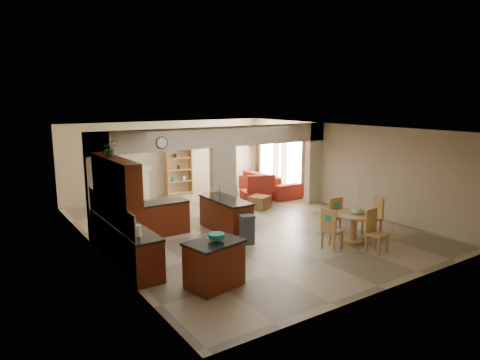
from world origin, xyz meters
TOP-DOWN VIEW (x-y plane):
  - floor at (0.00, 0.00)m, footprint 10.00×10.00m
  - ceiling at (0.00, 0.00)m, footprint 10.00×10.00m
  - wall_back at (0.00, 5.00)m, footprint 8.00×0.00m
  - wall_front at (0.00, -5.00)m, footprint 8.00×0.00m
  - wall_left at (-4.00, 0.00)m, footprint 0.00×10.00m
  - wall_right at (4.00, 0.00)m, footprint 0.00×10.00m
  - partition_left_pier at (-3.70, 1.00)m, footprint 0.60×0.25m
  - partition_center_pier at (0.00, 1.00)m, footprint 0.80×0.25m
  - partition_right_pier at (3.70, 1.00)m, footprint 0.60×0.25m
  - partition_header at (0.00, 1.00)m, footprint 8.00×0.25m
  - kitchen_counter at (-3.26, -0.25)m, footprint 2.52×3.29m
  - upper_cabinets at (-3.82, -0.80)m, footprint 0.35×2.40m
  - peninsula at (-0.60, -0.11)m, footprint 0.70×1.85m
  - wall_clock at (-2.00, 0.85)m, footprint 0.34×0.03m
  - rug at (1.20, 2.10)m, footprint 1.60×1.30m
  - fireplace at (-1.60, 4.83)m, footprint 1.60×0.35m
  - shelving_unit at (0.35, 4.82)m, footprint 1.00×0.32m
  - window_a at (3.97, 2.30)m, footprint 0.02×0.90m
  - window_b at (3.97, 4.00)m, footprint 0.02×0.90m
  - glazed_door at (3.97, 3.15)m, footprint 0.02×0.70m
  - drape_a_left at (3.93, 1.70)m, footprint 0.10×0.28m
  - drape_a_right at (3.93, 2.90)m, footprint 0.10×0.28m
  - drape_b_left at (3.93, 3.40)m, footprint 0.10×0.28m
  - drape_b_right at (3.93, 4.60)m, footprint 0.10×0.28m
  - ceiling_fan at (1.50, 3.00)m, footprint 1.00×1.00m
  - kitchen_island at (-2.67, -3.05)m, footprint 1.20×0.96m
  - teal_bowl at (-2.62, -3.05)m, footprint 0.31×0.31m
  - trash_can at (-0.73, -1.34)m, footprint 0.38×0.35m
  - dining_table at (1.64, -2.71)m, footprint 1.08×1.08m
  - fruit_bowl at (1.69, -2.76)m, footprint 0.31×0.31m
  - sofa at (3.30, 3.01)m, footprint 2.82×1.21m
  - chaise at (2.12, 2.26)m, footprint 1.20×1.10m
  - armchair at (0.98, 2.51)m, footprint 1.01×1.02m
  - ottoman at (1.64, 1.36)m, footprint 0.77×0.77m
  - plant at (-3.82, -0.55)m, footprint 0.37×0.34m
  - chair_north at (1.65, -1.97)m, footprint 0.47×0.47m
  - chair_east at (2.56, -2.61)m, footprint 0.52×0.52m
  - chair_south at (1.49, -3.47)m, footprint 0.45×0.45m
  - chair_west at (0.71, -2.80)m, footprint 0.50×0.50m

SIDE VIEW (x-z plane):
  - floor at x=0.00m, z-range 0.00..0.00m
  - rug at x=1.20m, z-range 0.00..0.01m
  - chaise at x=2.12m, z-range 0.00..0.40m
  - ottoman at x=1.64m, z-range 0.00..0.43m
  - armchair at x=0.98m, z-range 0.00..0.67m
  - trash_can at x=-0.73m, z-range 0.00..0.69m
  - sofa at x=3.30m, z-range 0.00..0.81m
  - peninsula at x=-0.60m, z-range 0.00..0.91m
  - kitchen_island at x=-2.67m, z-range 0.00..0.92m
  - kitchen_counter at x=-3.26m, z-range -0.27..1.20m
  - dining_table at x=1.64m, z-range 0.13..0.86m
  - chair_north at x=1.65m, z-range 0.04..1.07m
  - chair_east at x=2.56m, z-range 0.04..1.07m
  - chair_south at x=1.49m, z-range 0.04..1.07m
  - chair_west at x=0.71m, z-range 0.04..1.07m
  - fireplace at x=-1.60m, z-range 0.01..1.21m
  - fruit_bowl at x=1.69m, z-range 0.74..0.91m
  - shelving_unit at x=0.35m, z-range 0.00..1.80m
  - teal_bowl at x=-2.62m, z-range 0.92..1.07m
  - glazed_door at x=3.97m, z-range 0.00..2.10m
  - partition_center_pier at x=0.00m, z-range 0.00..2.20m
  - drape_a_left at x=3.93m, z-range 0.05..2.35m
  - drape_a_right at x=3.93m, z-range 0.05..2.35m
  - drape_b_left at x=3.93m, z-range 0.05..2.35m
  - drape_b_right at x=3.93m, z-range 0.05..2.35m
  - window_a at x=3.97m, z-range 0.25..2.15m
  - window_b at x=3.97m, z-range 0.25..2.15m
  - partition_left_pier at x=-3.70m, z-range 0.00..2.80m
  - partition_right_pier at x=3.70m, z-range 0.00..2.80m
  - wall_back at x=0.00m, z-range -2.60..5.40m
  - wall_front at x=0.00m, z-range -2.60..5.40m
  - wall_left at x=-4.00m, z-range -3.60..6.40m
  - wall_right at x=4.00m, z-range -3.60..6.40m
  - upper_cabinets at x=-3.82m, z-range 1.47..2.37m
  - wall_clock at x=-2.00m, z-range 2.28..2.62m
  - partition_header at x=0.00m, z-range 2.20..2.80m
  - plant at x=-3.82m, z-range 2.37..2.72m
  - ceiling_fan at x=1.50m, z-range 2.51..2.61m
  - ceiling at x=0.00m, z-range 2.80..2.80m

